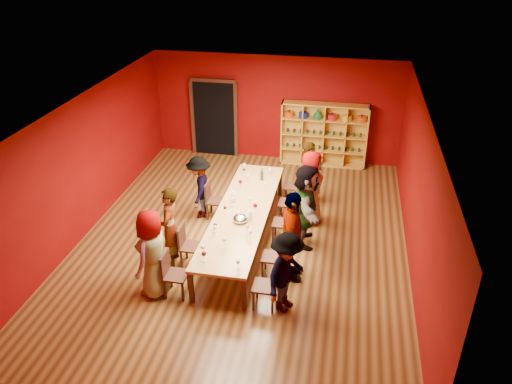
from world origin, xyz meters
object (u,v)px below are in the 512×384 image
at_px(chair_person_right_4, 296,184).
at_px(wine_bottle, 262,175).
at_px(shelving_unit, 324,131).
at_px(chair_person_left_0, 172,272).
at_px(spittoon_bowl, 240,219).
at_px(person_right_0, 287,273).
at_px(person_right_1, 292,237).
at_px(chair_person_left_3, 212,198).
at_px(chair_person_right_1, 277,255).
at_px(person_right_2, 306,205).
at_px(person_left_3, 199,187).
at_px(chair_person_left_1, 187,243).
at_px(person_left_1, 170,227).
at_px(person_left_0, 153,253).
at_px(chair_person_right_2, 286,221).
at_px(chair_person_right_0, 269,284).
at_px(person_right_3, 311,188).
at_px(person_right_4, 310,173).
at_px(tasting_table, 243,212).
at_px(chair_person_right_3, 291,201).

distance_m(chair_person_right_4, wine_bottle, 0.96).
height_order(shelving_unit, chair_person_left_0, shelving_unit).
height_order(spittoon_bowl, wine_bottle, wine_bottle).
bearing_deg(person_right_0, person_right_1, 25.89).
distance_m(chair_person_left_3, chair_person_right_4, 2.11).
bearing_deg(chair_person_right_1, person_right_2, 72.02).
xyz_separation_m(person_left_3, chair_person_right_1, (2.12, -1.94, -0.26)).
xyz_separation_m(chair_person_left_1, chair_person_right_1, (1.82, -0.04, 0.00)).
xyz_separation_m(person_left_1, chair_person_right_4, (2.15, 2.97, -0.35)).
height_order(chair_person_left_1, person_right_0, person_right_0).
relative_size(person_right_0, chair_person_right_1, 1.77).
height_order(person_left_0, person_left_3, person_left_0).
bearing_deg(chair_person_right_2, chair_person_right_4, 90.00).
relative_size(chair_person_right_0, person_right_3, 0.51).
xyz_separation_m(chair_person_right_1, person_right_1, (0.27, 0.00, 0.44)).
relative_size(person_left_0, person_right_3, 0.99).
distance_m(chair_person_left_1, chair_person_right_1, 1.82).
distance_m(chair_person_left_0, person_left_0, 0.50).
relative_size(person_left_1, person_right_4, 1.03).
height_order(person_right_0, person_right_4, person_right_4).
distance_m(person_right_0, spittoon_bowl, 1.94).
distance_m(tasting_table, person_right_2, 1.35).
bearing_deg(shelving_unit, person_right_0, -91.67).
relative_size(person_left_0, chair_person_left_3, 1.95).
bearing_deg(chair_person_right_2, chair_person_right_1, -90.00).
height_order(tasting_table, person_left_0, person_left_0).
distance_m(chair_person_left_0, person_right_2, 3.14).
bearing_deg(person_left_3, person_right_2, 65.65).
bearing_deg(chair_person_left_0, person_left_1, 109.59).
bearing_deg(chair_person_right_2, person_right_4, 79.51).
bearing_deg(chair_person_right_0, wine_bottle, 102.44).
relative_size(chair_person_left_1, chair_person_right_3, 1.00).
bearing_deg(person_right_2, chair_person_left_3, 67.50).
distance_m(person_left_3, chair_person_right_0, 3.55).
relative_size(person_left_1, chair_person_right_4, 1.90).
bearing_deg(wine_bottle, person_right_0, -72.91).
height_order(person_left_0, chair_person_right_2, person_left_0).
height_order(tasting_table, person_right_0, person_right_0).
relative_size(person_left_3, chair_person_right_0, 1.69).
relative_size(chair_person_left_1, person_right_4, 0.54).
bearing_deg(person_right_4, person_right_2, 178.67).
xyz_separation_m(person_right_1, wine_bottle, (-1.04, 2.58, -0.07)).
relative_size(person_right_4, spittoon_bowl, 5.26).
bearing_deg(chair_person_right_0, person_right_4, 85.28).
bearing_deg(person_right_2, chair_person_right_2, 84.26).
xyz_separation_m(person_right_1, person_right_2, (0.14, 1.27, -0.01)).
bearing_deg(spittoon_bowl, chair_person_right_3, 60.22).
distance_m(chair_person_left_3, person_right_2, 2.37).
distance_m(chair_person_right_2, spittoon_bowl, 1.12).
bearing_deg(tasting_table, chair_person_right_2, 10.44).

